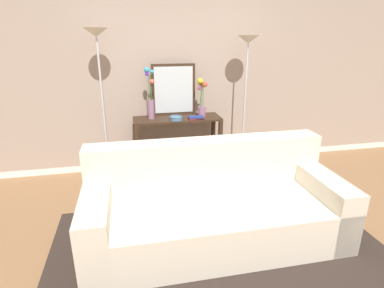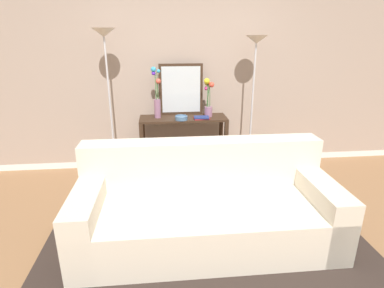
% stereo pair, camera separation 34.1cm
% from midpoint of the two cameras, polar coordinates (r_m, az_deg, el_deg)
% --- Properties ---
extents(ground_plane, '(16.00, 16.00, 0.02)m').
position_cam_midpoint_polar(ground_plane, '(3.00, 1.52, -18.56)').
color(ground_plane, '#936B47').
extents(back_wall, '(12.00, 0.15, 2.70)m').
position_cam_midpoint_polar(back_wall, '(4.41, -4.73, 13.06)').
color(back_wall, white).
rests_on(back_wall, ground).
extents(area_rug, '(3.00, 1.70, 0.01)m').
position_cam_midpoint_polar(area_rug, '(2.98, 1.33, -18.35)').
color(area_rug, '#332823').
rests_on(area_rug, ground).
extents(couch, '(2.33, 1.01, 0.88)m').
position_cam_midpoint_polar(couch, '(2.95, 0.62, -11.78)').
color(couch, beige).
rests_on(couch, ground).
extents(console_table, '(1.16, 0.40, 0.80)m').
position_cam_midpoint_polar(console_table, '(4.19, -5.05, 1.57)').
color(console_table, '#382619').
rests_on(console_table, ground).
extents(floor_lamp_left, '(0.28, 0.28, 1.92)m').
position_cam_midpoint_polar(floor_lamp_left, '(3.92, -19.34, 13.63)').
color(floor_lamp_left, silver).
rests_on(floor_lamp_left, ground).
extents(floor_lamp_right, '(0.28, 0.28, 1.84)m').
position_cam_midpoint_polar(floor_lamp_right, '(4.14, 7.72, 13.90)').
color(floor_lamp_right, silver).
rests_on(floor_lamp_right, ground).
extents(wall_mirror, '(0.59, 0.02, 0.69)m').
position_cam_midpoint_polar(wall_mirror, '(4.21, -5.77, 9.93)').
color(wall_mirror, '#382619').
rests_on(wall_mirror, console_table).
extents(vase_tall_flowers, '(0.12, 0.10, 0.66)m').
position_cam_midpoint_polar(vase_tall_flowers, '(4.06, -10.14, 8.33)').
color(vase_tall_flowers, gray).
rests_on(vase_tall_flowers, console_table).
extents(vase_short_flowers, '(0.14, 0.12, 0.51)m').
position_cam_midpoint_polar(vase_short_flowers, '(4.14, -0.60, 8.44)').
color(vase_short_flowers, gray).
rests_on(vase_short_flowers, console_table).
extents(fruit_bowl, '(0.16, 0.16, 0.05)m').
position_cam_midpoint_polar(fruit_bowl, '(3.99, -5.44, 4.77)').
color(fruit_bowl, '#4C7093').
rests_on(fruit_bowl, console_table).
extents(book_stack, '(0.21, 0.15, 0.03)m').
position_cam_midpoint_polar(book_stack, '(4.04, -1.69, 4.88)').
color(book_stack, maroon).
rests_on(book_stack, console_table).
extents(book_row_under_console, '(0.45, 0.18, 0.12)m').
position_cam_midpoint_polar(book_row_under_console, '(4.35, -8.22, -4.88)').
color(book_row_under_console, silver).
rests_on(book_row_under_console, ground).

